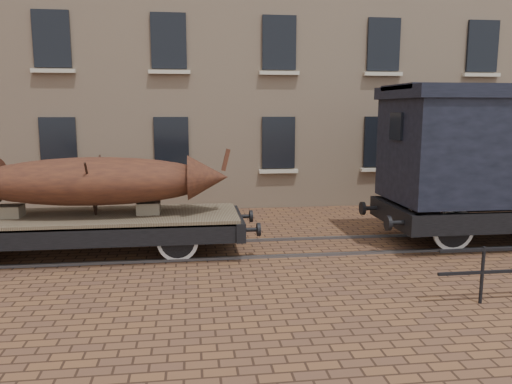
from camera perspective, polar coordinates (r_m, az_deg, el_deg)
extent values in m
plane|color=#523425|center=(11.99, 1.88, -6.50)|extent=(90.00, 90.00, 0.00)
cube|color=#D4B18F|center=(22.24, 5.66, 19.00)|extent=(40.00, 10.00, 14.00)
cube|color=black|center=(16.88, -21.63, 5.07)|extent=(1.10, 0.12, 1.70)
cube|color=beige|center=(16.91, -21.48, 1.85)|extent=(1.30, 0.18, 0.12)
cube|color=black|center=(16.38, -9.63, 5.49)|extent=(1.10, 0.12, 1.70)
cube|color=beige|center=(16.42, -9.55, 2.17)|extent=(1.30, 0.18, 0.12)
cube|color=black|center=(16.62, 2.57, 5.67)|extent=(1.10, 0.12, 1.70)
cube|color=beige|center=(16.65, 2.58, 2.39)|extent=(1.30, 0.18, 0.12)
cube|color=black|center=(17.57, 13.94, 5.60)|extent=(1.10, 0.12, 1.70)
cube|color=beige|center=(17.60, 13.89, 2.50)|extent=(1.30, 0.18, 0.12)
cube|color=black|center=(19.12, 23.80, 5.37)|extent=(1.10, 0.12, 1.70)
cube|color=beige|center=(19.15, 23.71, 2.52)|extent=(1.30, 0.18, 0.12)
cube|color=black|center=(16.98, -22.31, 15.89)|extent=(1.10, 0.12, 1.70)
cube|color=beige|center=(16.83, -22.16, 12.71)|extent=(1.30, 0.18, 0.12)
cube|color=black|center=(16.48, -9.95, 16.65)|extent=(1.10, 0.12, 1.70)
cube|color=beige|center=(16.33, -9.86, 13.37)|extent=(1.30, 0.18, 0.12)
cube|color=black|center=(16.72, 2.66, 16.67)|extent=(1.10, 0.12, 1.70)
cube|color=beige|center=(16.57, 2.67, 13.44)|extent=(1.30, 0.18, 0.12)
cube|color=black|center=(17.66, 14.37, 16.01)|extent=(1.10, 0.12, 1.70)
cube|color=beige|center=(17.52, 14.31, 12.95)|extent=(1.30, 0.18, 0.12)
cube|color=black|center=(19.21, 24.46, 14.92)|extent=(1.10, 0.12, 1.70)
cube|color=beige|center=(19.07, 24.36, 12.10)|extent=(1.30, 0.18, 0.12)
cube|color=#59595E|center=(11.30, 2.48, -7.34)|extent=(30.00, 0.08, 0.06)
cube|color=#59595E|center=(12.67, 1.36, -5.48)|extent=(30.00, 0.08, 0.06)
cylinder|color=black|center=(9.43, 24.43, -8.65)|extent=(0.06, 0.06, 1.00)
cube|color=brown|center=(11.89, -19.38, -2.79)|extent=(7.04, 2.06, 0.11)
cube|color=black|center=(11.03, -20.32, -4.98)|extent=(7.04, 0.15, 0.42)
cube|color=black|center=(12.86, -18.46, -2.88)|extent=(7.04, 0.15, 0.42)
cube|color=black|center=(11.72, -2.21, -3.55)|extent=(0.21, 2.16, 0.42)
cylinder|color=black|center=(11.07, -0.52, -4.33)|extent=(0.33, 0.09, 0.09)
cylinder|color=black|center=(11.09, 0.30, -4.31)|extent=(0.08, 0.30, 0.30)
cylinder|color=black|center=(12.43, -1.30, -2.80)|extent=(0.33, 0.09, 0.09)
cylinder|color=black|center=(12.45, -0.57, -2.78)|extent=(0.08, 0.30, 0.30)
cylinder|color=black|center=(11.73, -8.86, -4.69)|extent=(0.09, 1.78, 0.09)
cylinder|color=white|center=(11.03, -8.95, -5.60)|extent=(0.90, 0.07, 0.90)
cylinder|color=black|center=(11.03, -8.95, -5.60)|extent=(0.74, 0.09, 0.74)
cube|color=black|center=(10.87, -8.99, -4.60)|extent=(0.84, 0.08, 0.09)
cylinder|color=white|center=(12.43, -8.78, -3.89)|extent=(0.90, 0.07, 0.90)
cylinder|color=black|center=(12.43, -8.78, -3.89)|extent=(0.74, 0.09, 0.74)
cube|color=black|center=(12.49, -8.80, -2.76)|extent=(0.84, 0.08, 0.09)
cube|color=black|center=(11.97, -19.28, -4.50)|extent=(3.75, 0.06, 0.06)
cube|color=gray|center=(12.26, -26.30, -1.99)|extent=(0.52, 0.47, 0.26)
cube|color=gray|center=(11.63, -12.17, -1.78)|extent=(0.52, 0.47, 0.26)
ellipsoid|color=#572C19|center=(11.69, -18.02, 1.18)|extent=(5.35, 1.69, 1.07)
cone|color=#572C19|center=(11.47, -5.51, 1.68)|extent=(0.93, 1.02, 1.01)
cube|color=#572C19|center=(11.44, -3.47, 3.69)|extent=(0.21, 0.11, 0.51)
cylinder|color=black|center=(11.29, -18.38, 0.21)|extent=(0.05, 0.91, 1.30)
cylinder|color=black|center=(12.13, -17.62, 0.86)|extent=(0.05, 0.91, 1.30)
cube|color=black|center=(15.15, 24.97, -1.11)|extent=(6.43, 0.17, 0.48)
cube|color=black|center=(12.63, 15.43, -2.51)|extent=(0.24, 2.57, 0.48)
cylinder|color=black|center=(11.68, 14.86, -3.45)|extent=(0.09, 0.34, 0.34)
cylinder|color=black|center=(13.24, 12.07, -1.84)|extent=(0.09, 0.34, 0.34)
cylinder|color=black|center=(13.18, 20.12, -3.31)|extent=(0.11, 2.04, 0.11)
cylinder|color=white|center=(12.56, 21.63, -4.01)|extent=(1.03, 0.07, 1.03)
cylinder|color=black|center=(12.56, 21.63, -4.01)|extent=(0.84, 0.11, 0.84)
cylinder|color=white|center=(13.81, 18.75, -2.67)|extent=(1.03, 0.07, 1.03)
cylinder|color=black|center=(13.81, 18.75, -2.67)|extent=(0.84, 0.11, 0.84)
cube|color=black|center=(12.37, 15.78, 7.24)|extent=(0.09, 0.64, 0.64)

